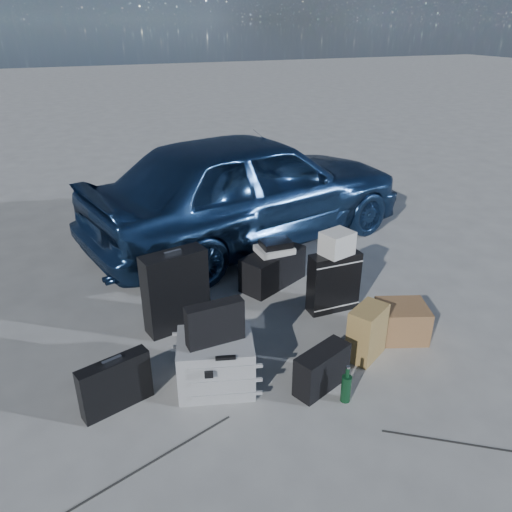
{
  "coord_description": "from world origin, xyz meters",
  "views": [
    {
      "loc": [
        -1.49,
        -2.74,
        2.49
      ],
      "look_at": [
        -0.01,
        0.85,
        0.65
      ],
      "focal_mm": 35.0,
      "sensor_mm": 36.0,
      "label": 1
    }
  ],
  "objects_px": {
    "pelican_case": "(216,362)",
    "briefcase": "(115,384)",
    "suitcase_left": "(176,291)",
    "car": "(250,188)",
    "suitcase_right": "(334,282)",
    "duffel_bag": "(273,268)",
    "cardboard_box": "(401,321)",
    "green_bottle": "(346,384)"
  },
  "relations": [
    {
      "from": "pelican_case",
      "to": "briefcase",
      "type": "height_order",
      "value": "pelican_case"
    },
    {
      "from": "briefcase",
      "to": "suitcase_left",
      "type": "xyz_separation_m",
      "value": [
        0.65,
        0.84,
        0.17
      ]
    },
    {
      "from": "car",
      "to": "pelican_case",
      "type": "bearing_deg",
      "value": 139.66
    },
    {
      "from": "briefcase",
      "to": "suitcase_right",
      "type": "distance_m",
      "value": 2.16
    },
    {
      "from": "pelican_case",
      "to": "duffel_bag",
      "type": "xyz_separation_m",
      "value": [
        1.04,
        1.28,
        -0.02
      ]
    },
    {
      "from": "car",
      "to": "briefcase",
      "type": "relative_size",
      "value": 7.89
    },
    {
      "from": "suitcase_left",
      "to": "cardboard_box",
      "type": "bearing_deg",
      "value": -38.69
    },
    {
      "from": "briefcase",
      "to": "suitcase_left",
      "type": "relative_size",
      "value": 0.7
    },
    {
      "from": "briefcase",
      "to": "duffel_bag",
      "type": "bearing_deg",
      "value": 18.41
    },
    {
      "from": "duffel_bag",
      "to": "green_bottle",
      "type": "bearing_deg",
      "value": -123.23
    },
    {
      "from": "pelican_case",
      "to": "briefcase",
      "type": "distance_m",
      "value": 0.72
    },
    {
      "from": "suitcase_left",
      "to": "duffel_bag",
      "type": "distance_m",
      "value": 1.19
    },
    {
      "from": "suitcase_right",
      "to": "duffel_bag",
      "type": "bearing_deg",
      "value": 116.23
    },
    {
      "from": "briefcase",
      "to": "duffel_bag",
      "type": "xyz_separation_m",
      "value": [
        1.76,
        1.24,
        -0.02
      ]
    },
    {
      "from": "duffel_bag",
      "to": "suitcase_right",
      "type": "bearing_deg",
      "value": -90.19
    },
    {
      "from": "briefcase",
      "to": "suitcase_right",
      "type": "relative_size",
      "value": 0.88
    },
    {
      "from": "cardboard_box",
      "to": "green_bottle",
      "type": "relative_size",
      "value": 1.4
    },
    {
      "from": "cardboard_box",
      "to": "green_bottle",
      "type": "height_order",
      "value": "cardboard_box"
    },
    {
      "from": "car",
      "to": "cardboard_box",
      "type": "height_order",
      "value": "car"
    },
    {
      "from": "duffel_bag",
      "to": "cardboard_box",
      "type": "xyz_separation_m",
      "value": [
        0.63,
        -1.29,
        -0.03
      ]
    },
    {
      "from": "pelican_case",
      "to": "green_bottle",
      "type": "relative_size",
      "value": 1.9
    },
    {
      "from": "pelican_case",
      "to": "green_bottle",
      "type": "height_order",
      "value": "pelican_case"
    },
    {
      "from": "briefcase",
      "to": "cardboard_box",
      "type": "relative_size",
      "value": 1.25
    },
    {
      "from": "pelican_case",
      "to": "duffel_bag",
      "type": "relative_size",
      "value": 0.77
    },
    {
      "from": "car",
      "to": "cardboard_box",
      "type": "bearing_deg",
      "value": 176.7
    },
    {
      "from": "suitcase_left",
      "to": "cardboard_box",
      "type": "distance_m",
      "value": 1.96
    },
    {
      "from": "duffel_bag",
      "to": "suitcase_left",
      "type": "bearing_deg",
      "value": 174.16
    },
    {
      "from": "duffel_bag",
      "to": "pelican_case",
      "type": "bearing_deg",
      "value": -154.81
    },
    {
      "from": "car",
      "to": "green_bottle",
      "type": "relative_size",
      "value": 13.8
    },
    {
      "from": "cardboard_box",
      "to": "car",
      "type": "bearing_deg",
      "value": 99.93
    },
    {
      "from": "car",
      "to": "suitcase_left",
      "type": "xyz_separation_m",
      "value": [
        -1.31,
        -1.55,
        -0.32
      ]
    },
    {
      "from": "car",
      "to": "briefcase",
      "type": "xyz_separation_m",
      "value": [
        -1.96,
        -2.39,
        -0.48
      ]
    },
    {
      "from": "car",
      "to": "suitcase_left",
      "type": "height_order",
      "value": "car"
    },
    {
      "from": "briefcase",
      "to": "green_bottle",
      "type": "relative_size",
      "value": 1.75
    },
    {
      "from": "suitcase_left",
      "to": "green_bottle",
      "type": "relative_size",
      "value": 2.5
    },
    {
      "from": "suitcase_right",
      "to": "green_bottle",
      "type": "height_order",
      "value": "suitcase_right"
    },
    {
      "from": "briefcase",
      "to": "suitcase_right",
      "type": "xyz_separation_m",
      "value": [
        2.08,
        0.58,
        0.09
      ]
    },
    {
      "from": "car",
      "to": "suitcase_right",
      "type": "distance_m",
      "value": 1.86
    },
    {
      "from": "green_bottle",
      "to": "car",
      "type": "bearing_deg",
      "value": 81.51
    },
    {
      "from": "car",
      "to": "green_bottle",
      "type": "bearing_deg",
      "value": 158.28
    },
    {
      "from": "suitcase_left",
      "to": "suitcase_right",
      "type": "relative_size",
      "value": 1.27
    },
    {
      "from": "suitcase_left",
      "to": "duffel_bag",
      "type": "relative_size",
      "value": 1.01
    }
  ]
}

